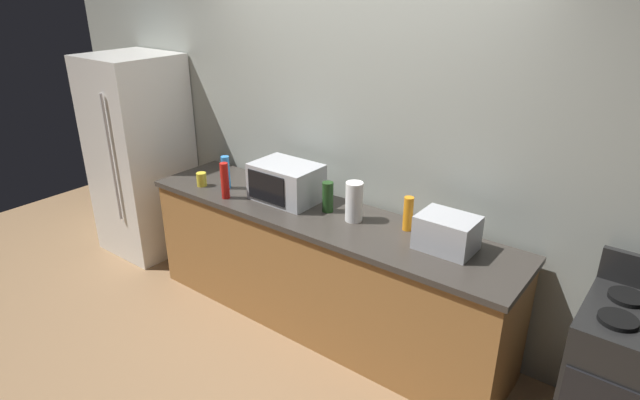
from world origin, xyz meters
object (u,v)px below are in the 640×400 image
(bottle_spray_cleaner, at_px, (226,172))
(bottle_dish_soap, at_px, (408,214))
(microwave, at_px, (286,182))
(bottle_wine, at_px, (328,197))
(refrigerator, at_px, (141,156))
(toaster_oven, at_px, (447,233))
(paper_towel_roll, at_px, (354,202))
(bottle_hot_sauce, at_px, (225,181))
(stove_range, at_px, (631,391))
(mug_yellow, at_px, (202,179))

(bottle_spray_cleaner, bearing_deg, bottle_dish_soap, 8.17)
(microwave, height_order, bottle_wine, microwave)
(refrigerator, bearing_deg, bottle_spray_cleaner, -3.12)
(toaster_oven, xyz_separation_m, bottle_spray_cleaner, (-1.76, -0.13, 0.02))
(refrigerator, distance_m, paper_towel_roll, 2.30)
(refrigerator, relative_size, bottle_spray_cleaner, 7.04)
(paper_towel_roll, bearing_deg, refrigerator, -178.75)
(bottle_hot_sauce, bearing_deg, bottle_spray_cleaner, 134.84)
(toaster_oven, height_order, bottle_hot_sauce, bottle_hot_sauce)
(microwave, xyz_separation_m, bottle_wine, (0.37, 0.01, -0.03))
(paper_towel_roll, bearing_deg, toaster_oven, 0.87)
(microwave, xyz_separation_m, bottle_dish_soap, (0.94, 0.10, -0.02))
(bottle_hot_sauce, bearing_deg, bottle_dish_soap, 14.85)
(bottle_dish_soap, bearing_deg, stove_range, -5.84)
(toaster_oven, distance_m, bottle_spray_cleaner, 1.76)
(paper_towel_roll, xyz_separation_m, bottle_hot_sauce, (-0.96, -0.26, 0.00))
(bottle_spray_cleaner, distance_m, mug_yellow, 0.22)
(bottle_hot_sauce, xyz_separation_m, mug_yellow, (-0.33, 0.06, -0.08))
(bottle_dish_soap, bearing_deg, bottle_wine, -171.91)
(paper_towel_roll, distance_m, bottle_dish_soap, 0.37)
(bottle_wine, bearing_deg, mug_yellow, -168.78)
(paper_towel_roll, relative_size, bottle_dish_soap, 1.20)
(stove_range, height_order, mug_yellow, stove_range)
(microwave, relative_size, bottle_dish_soap, 2.12)
(toaster_oven, distance_m, mug_yellow, 1.96)
(refrigerator, xyz_separation_m, mug_yellow, (1.01, -0.15, 0.05))
(refrigerator, distance_m, bottle_wine, 2.07)
(microwave, height_order, paper_towel_roll, same)
(refrigerator, relative_size, microwave, 3.75)
(toaster_oven, relative_size, bottle_wine, 1.58)
(paper_towel_roll, height_order, bottle_dish_soap, paper_towel_roll)
(toaster_oven, bearing_deg, mug_yellow, -173.84)
(refrigerator, xyz_separation_m, bottle_dish_soap, (2.65, 0.14, 0.11))
(refrigerator, distance_m, bottle_dish_soap, 2.65)
(paper_towel_roll, bearing_deg, microwave, -179.79)
(stove_range, relative_size, toaster_oven, 3.18)
(bottle_dish_soap, distance_m, bottle_hot_sauce, 1.36)
(toaster_oven, bearing_deg, paper_towel_roll, -179.13)
(bottle_spray_cleaner, bearing_deg, stove_range, 1.31)
(paper_towel_roll, xyz_separation_m, bottle_spray_cleaner, (-1.10, -0.12, -0.01))
(stove_range, height_order, bottle_dish_soap, bottle_dish_soap)
(microwave, relative_size, bottle_wine, 2.23)
(microwave, distance_m, bottle_wine, 0.37)
(paper_towel_roll, relative_size, bottle_wine, 1.26)
(toaster_oven, xyz_separation_m, bottle_hot_sauce, (-1.62, -0.27, 0.03))
(paper_towel_roll, bearing_deg, bottle_wine, 177.19)
(refrigerator, distance_m, microwave, 1.71)
(stove_range, relative_size, mug_yellow, 10.14)
(toaster_oven, distance_m, paper_towel_roll, 0.66)
(stove_range, distance_m, toaster_oven, 1.22)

